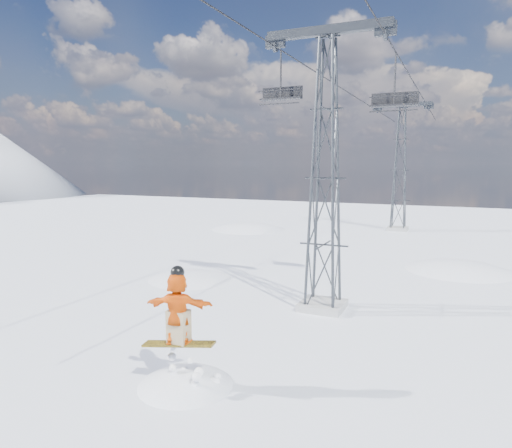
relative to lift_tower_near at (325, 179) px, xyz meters
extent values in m
plane|color=white|center=(-0.80, -8.00, -5.47)|extent=(120.00, 120.00, 0.00)
sphere|color=white|center=(-7.80, 2.00, -13.12)|extent=(16.00, 16.00, 16.00)
sphere|color=white|center=(5.20, 10.00, -14.97)|extent=(20.00, 20.00, 20.00)
sphere|color=white|center=(-12.80, 20.00, -15.87)|extent=(22.00, 22.00, 22.00)
cube|color=#999999|center=(0.00, 0.00, -5.32)|extent=(1.80, 1.80, 0.30)
cube|color=#313439|center=(0.00, 0.00, 5.78)|extent=(5.00, 0.35, 0.35)
cube|color=#313439|center=(-2.20, 0.00, 5.58)|extent=(0.80, 0.25, 0.50)
cube|color=#313439|center=(2.20, 0.00, 5.58)|extent=(0.80, 0.25, 0.50)
cube|color=#999999|center=(0.00, 25.00, -5.32)|extent=(1.80, 1.80, 0.30)
cube|color=#313439|center=(0.00, 25.00, 5.78)|extent=(5.00, 0.35, 0.35)
cube|color=#313439|center=(-2.20, 25.00, 5.58)|extent=(0.80, 0.25, 0.50)
cube|color=#313439|center=(2.20, 25.00, 5.58)|extent=(0.80, 0.25, 0.50)
cylinder|color=black|center=(-2.20, 11.50, 5.38)|extent=(0.06, 51.00, 0.06)
cylinder|color=black|center=(2.20, 11.50, 5.38)|extent=(0.06, 51.00, 0.06)
sphere|color=white|center=(-1.62, -8.04, -7.22)|extent=(4.40, 4.40, 4.40)
cube|color=#9F7D15|center=(-1.62, -8.34, -4.16)|extent=(2.04, 0.72, 0.25)
imported|color=#EF5B0A|center=(-1.62, -8.34, -3.17)|extent=(1.89, 1.04, 1.95)
cube|color=#98835E|center=(-1.62, -8.34, -3.69)|extent=(0.64, 0.55, 0.89)
sphere|color=black|center=(-1.62, -8.34, -2.22)|extent=(0.36, 0.36, 0.36)
cylinder|color=black|center=(-2.20, 0.63, 4.38)|extent=(0.07, 0.07, 2.01)
cube|color=black|center=(-2.20, 0.63, 3.38)|extent=(1.82, 0.41, 0.07)
cube|color=black|center=(-2.20, 0.83, 3.65)|extent=(1.82, 0.05, 0.50)
cylinder|color=black|center=(-2.20, 0.40, 3.15)|extent=(1.82, 0.05, 0.05)
cylinder|color=black|center=(-2.20, 0.36, 3.69)|extent=(1.82, 0.05, 0.05)
cylinder|color=black|center=(2.20, 3.00, 4.26)|extent=(0.08, 0.08, 2.24)
cube|color=black|center=(2.20, 3.00, 3.15)|extent=(2.03, 0.46, 0.08)
cube|color=black|center=(2.20, 3.22, 3.45)|extent=(2.03, 0.06, 0.56)
cylinder|color=black|center=(2.20, 2.74, 2.89)|extent=(2.03, 0.06, 0.06)
cylinder|color=black|center=(2.20, 2.69, 3.50)|extent=(2.03, 0.05, 0.05)
camera|label=1|loc=(5.03, -18.13, 0.62)|focal=32.00mm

